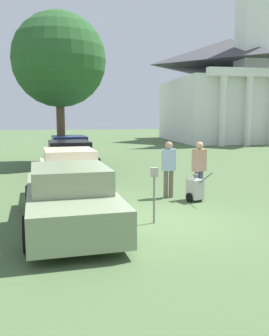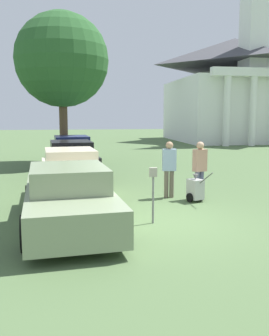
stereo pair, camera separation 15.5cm
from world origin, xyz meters
The scene contains 11 objects.
ground_plane centered at (0.00, 0.00, 0.00)m, with size 120.00×120.00×0.00m, color #4C663D.
parked_car_sage centered at (-2.29, 0.09, 0.68)m, with size 2.40×5.22×1.45m.
parked_car_cream centered at (-2.30, 3.74, 0.71)m, with size 2.24×4.86×1.51m.
parked_car_black centered at (-2.30, 7.12, 0.73)m, with size 2.31×4.93×1.54m.
parked_car_navy centered at (-2.29, 10.31, 0.73)m, with size 2.31×5.01×1.58m.
parking_meter centered at (-0.28, -0.02, 0.95)m, with size 0.18×0.09×1.36m.
person_worker centered at (0.80, 2.70, 1.02)m, with size 0.44×0.25×1.79m.
person_supervisor centered at (1.70, 2.40, 1.03)m, with size 0.47×0.36×1.79m.
equipment_cart centered at (1.46, 2.02, 0.39)m, with size 0.55×0.99×1.00m.
church centered at (13.92, 27.70, 5.55)m, with size 11.76×13.50×22.31m.
shade_tree centered at (-2.70, 11.88, 5.45)m, with size 4.91×4.91×7.92m.
Camera 2 is at (-2.11, -8.65, 2.61)m, focal length 40.00 mm.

